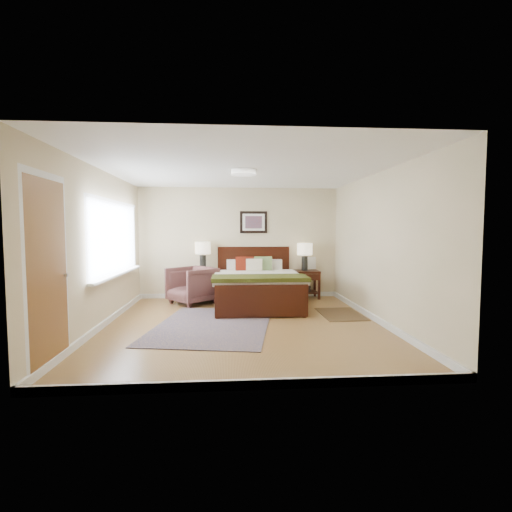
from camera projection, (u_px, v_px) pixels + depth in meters
name	position (u px, v px, depth m)	size (l,w,h in m)	color
floor	(244.00, 324.00, 6.06)	(5.00, 5.00, 0.00)	olive
back_wall	(239.00, 243.00, 8.46)	(4.50, 0.04, 2.50)	beige
front_wall	(255.00, 261.00, 3.48)	(4.50, 0.04, 2.50)	beige
left_wall	(100.00, 249.00, 5.80)	(0.04, 5.00, 2.50)	beige
right_wall	(379.00, 248.00, 6.14)	(0.04, 5.00, 2.50)	beige
ceiling	(243.00, 170.00, 5.88)	(4.50, 5.00, 0.02)	white
window	(117.00, 240.00, 6.49)	(0.11, 2.72, 1.32)	silver
door	(48.00, 273.00, 4.08)	(0.06, 1.00, 2.18)	silver
ceil_fixture	(243.00, 172.00, 5.89)	(0.44, 0.44, 0.08)	white
bed	(257.00, 280.00, 7.49)	(1.75, 2.12, 1.14)	#340F07
wall_art	(254.00, 222.00, 8.42)	(0.62, 0.05, 0.50)	black
nightstand_left	(203.00, 275.00, 8.20)	(0.56, 0.50, 0.66)	#340F07
nightstand_right	(305.00, 281.00, 8.38)	(0.63, 0.48, 0.63)	#340F07
lamp_left	(203.00, 250.00, 8.18)	(0.34, 0.34, 0.61)	black
lamp_right	(305.00, 252.00, 8.35)	(0.34, 0.34, 0.61)	black
armchair	(192.00, 285.00, 7.76)	(0.83, 0.85, 0.77)	brown
rug_persian	(213.00, 325.00, 5.98)	(1.77, 2.50, 0.01)	#0D1845
rug_navy	(341.00, 314.00, 6.78)	(0.72, 1.08, 0.01)	black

